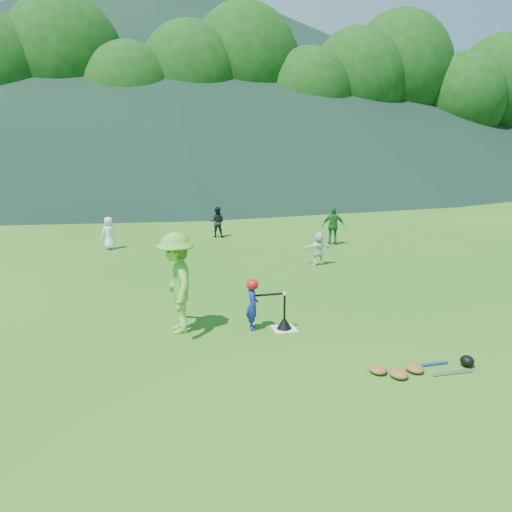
% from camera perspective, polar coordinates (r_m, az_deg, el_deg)
% --- Properties ---
extents(ground, '(120.00, 120.00, 0.00)m').
position_cam_1_polar(ground, '(9.98, 3.24, -8.36)').
color(ground, '#205E15').
rests_on(ground, ground).
extents(home_plate, '(0.45, 0.45, 0.02)m').
position_cam_1_polar(home_plate, '(9.98, 3.24, -8.30)').
color(home_plate, silver).
rests_on(home_plate, ground).
extents(baseball, '(0.08, 0.08, 0.08)m').
position_cam_1_polar(baseball, '(9.73, 3.30, -4.32)').
color(baseball, white).
rests_on(baseball, batting_tee).
extents(batter_child, '(0.26, 0.38, 1.00)m').
position_cam_1_polar(batter_child, '(9.81, -0.41, -5.61)').
color(batter_child, navy).
rests_on(batter_child, ground).
extents(adult_coach, '(0.79, 1.30, 1.96)m').
position_cam_1_polar(adult_coach, '(9.67, -9.06, -3.09)').
color(adult_coach, '#66B836').
rests_on(adult_coach, ground).
extents(fielder_a, '(0.63, 0.52, 1.09)m').
position_cam_1_polar(fielder_a, '(17.37, -16.43, 2.52)').
color(fielder_a, white).
rests_on(fielder_a, ground).
extents(fielder_b, '(0.68, 0.60, 1.15)m').
position_cam_1_polar(fielder_b, '(18.74, -4.45, 3.90)').
color(fielder_b, black).
rests_on(fielder_b, ground).
extents(fielder_c, '(0.84, 0.52, 1.33)m').
position_cam_1_polar(fielder_c, '(17.57, 8.83, 3.43)').
color(fielder_c, '#1F6726').
rests_on(fielder_c, ground).
extents(fielder_d, '(0.93, 0.33, 0.99)m').
position_cam_1_polar(fielder_d, '(14.74, 7.15, 0.84)').
color(fielder_d, white).
rests_on(fielder_d, ground).
extents(batting_tee, '(0.30, 0.30, 0.68)m').
position_cam_1_polar(batting_tee, '(9.93, 3.25, -7.67)').
color(batting_tee, black).
rests_on(batting_tee, home_plate).
extents(batter_gear, '(0.73, 0.26, 0.36)m').
position_cam_1_polar(batter_gear, '(9.69, -0.27, -3.37)').
color(batter_gear, red).
rests_on(batter_gear, ground).
extents(equipment_pile, '(1.80, 0.56, 0.19)m').
position_cam_1_polar(equipment_pile, '(8.66, 17.72, -12.11)').
color(equipment_pile, olive).
rests_on(equipment_pile, ground).
extents(outfield_fence, '(70.07, 0.08, 1.33)m').
position_cam_1_polar(outfield_fence, '(37.10, -8.93, 8.80)').
color(outfield_fence, gray).
rests_on(outfield_fence, ground).
extents(tree_line, '(70.04, 11.40, 14.82)m').
position_cam_1_polar(tree_line, '(43.03, -9.63, 19.44)').
color(tree_line, '#382314').
rests_on(tree_line, ground).
extents(distant_hills, '(155.00, 140.00, 32.00)m').
position_cam_1_polar(distant_hills, '(91.52, -17.01, 20.16)').
color(distant_hills, black).
rests_on(distant_hills, ground).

